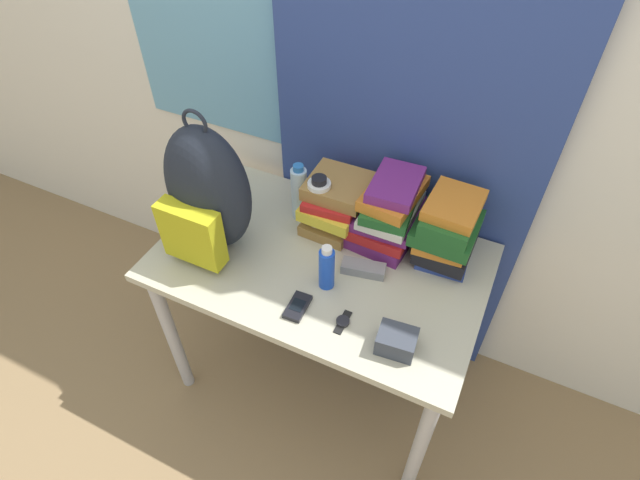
{
  "coord_description": "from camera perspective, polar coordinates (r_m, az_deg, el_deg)",
  "views": [
    {
      "loc": [
        0.51,
        -0.72,
        2.07
      ],
      "look_at": [
        0.0,
        0.35,
        0.87
      ],
      "focal_mm": 28.0,
      "sensor_mm": 36.0,
      "label": 1
    }
  ],
  "objects": [
    {
      "name": "ground_plane",
      "position": [
        2.25,
        -4.21,
        -21.91
      ],
      "size": [
        12.0,
        12.0,
        0.0
      ],
      "primitive_type": "plane",
      "color": "#8C704C"
    },
    {
      "name": "wall_back",
      "position": [
        1.8,
        6.25,
        17.82
      ],
      "size": [
        6.0,
        0.06,
        2.5
      ],
      "color": "silver",
      "rests_on": "ground_plane"
    },
    {
      "name": "curtain_blue",
      "position": [
        1.71,
        10.35,
        15.88
      ],
      "size": [
        0.98,
        0.04,
        2.5
      ],
      "color": "navy",
      "rests_on": "ground_plane"
    },
    {
      "name": "desk",
      "position": [
        1.84,
        0.0,
        -4.48
      ],
      "size": [
        1.15,
        0.71,
        0.77
      ],
      "color": "#B7B299",
      "rests_on": "ground_plane"
    },
    {
      "name": "backpack",
      "position": [
        1.7,
        -12.81,
        5.14
      ],
      "size": [
        0.31,
        0.26,
        0.54
      ],
      "color": "#1E232D",
      "rests_on": "desk"
    },
    {
      "name": "book_stack_left",
      "position": [
        1.83,
        1.95,
        4.43
      ],
      "size": [
        0.22,
        0.29,
        0.21
      ],
      "color": "olive",
      "rests_on": "desk"
    },
    {
      "name": "book_stack_center",
      "position": [
        1.77,
        7.91,
        3.18
      ],
      "size": [
        0.23,
        0.29,
        0.27
      ],
      "color": "#6B2370",
      "rests_on": "desk"
    },
    {
      "name": "book_stack_right",
      "position": [
        1.74,
        14.38,
        1.08
      ],
      "size": [
        0.21,
        0.24,
        0.25
      ],
      "color": "navy",
      "rests_on": "desk"
    },
    {
      "name": "water_bottle",
      "position": [
        1.85,
        -2.39,
        5.4
      ],
      "size": [
        0.06,
        0.06,
        0.24
      ],
      "color": "silver",
      "rests_on": "desk"
    },
    {
      "name": "sports_bottle",
      "position": [
        1.79,
        -0.1,
        3.9
      ],
      "size": [
        0.08,
        0.08,
        0.25
      ],
      "color": "white",
      "rests_on": "desk"
    },
    {
      "name": "sunscreen_bottle",
      "position": [
        1.62,
        0.77,
        -3.22
      ],
      "size": [
        0.05,
        0.05,
        0.18
      ],
      "color": "blue",
      "rests_on": "desk"
    },
    {
      "name": "cell_phone",
      "position": [
        1.62,
        -2.57,
        -7.61
      ],
      "size": [
        0.06,
        0.11,
        0.02
      ],
      "color": "black",
      "rests_on": "desk"
    },
    {
      "name": "sunglasses_case",
      "position": [
        1.72,
        4.98,
        -3.25
      ],
      "size": [
        0.16,
        0.08,
        0.04
      ],
      "color": "gray",
      "rests_on": "desk"
    },
    {
      "name": "camera_pouch",
      "position": [
        1.53,
        8.75,
        -11.35
      ],
      "size": [
        0.12,
        0.1,
        0.07
      ],
      "color": "#383D47",
      "rests_on": "desk"
    },
    {
      "name": "wristwatch",
      "position": [
        1.59,
        2.63,
        -9.31
      ],
      "size": [
        0.04,
        0.09,
        0.01
      ],
      "color": "black",
      "rests_on": "desk"
    }
  ]
}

